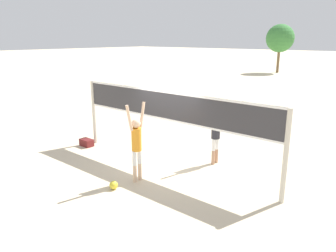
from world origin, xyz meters
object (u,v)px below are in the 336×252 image
object	(u,v)px
volleyball	(114,185)
gear_bag	(87,143)
player_spiker	(137,141)
tree_left_cluster	(280,38)
volleyball_net	(168,114)
player_blocker	(216,131)

from	to	relation	value
volleyball	gear_bag	distance (m)	4.00
volleyball	gear_bag	size ratio (longest dim) A/B	0.45
player_spiker	tree_left_cluster	xyz separation A→B (m)	(-8.86, 31.58, 2.66)
volleyball_net	tree_left_cluster	distance (m)	31.47
volleyball	tree_left_cluster	distance (m)	33.75
player_spiker	volleyball	size ratio (longest dim) A/B	9.79
volleyball	tree_left_cluster	xyz separation A→B (m)	(-8.75, 32.38, 3.75)
player_spiker	player_blocker	world-z (taller)	player_spiker
player_spiker	tree_left_cluster	distance (m)	32.91
volleyball_net	gear_bag	bearing A→B (deg)	-172.46
player_spiker	gear_bag	bearing A→B (deg)	75.58
player_spiker	player_blocker	bearing A→B (deg)	-20.40
volleyball_net	gear_bag	world-z (taller)	volleyball_net
player_spiker	tree_left_cluster	world-z (taller)	tree_left_cluster
volleyball_net	player_spiker	world-z (taller)	volleyball_net
gear_bag	volleyball	bearing A→B (deg)	-25.93
volleyball_net	player_blocker	world-z (taller)	volleyball_net
player_spiker	volleyball_net	bearing A→B (deg)	2.63
player_blocker	tree_left_cluster	xyz separation A→B (m)	(-9.82, 28.99, 2.76)
volleyball	gear_bag	bearing A→B (deg)	154.07
volleyball	tree_left_cluster	size ratio (longest dim) A/B	0.04
volleyball_net	player_spiker	xyz separation A→B (m)	(0.07, -1.44, -0.50)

